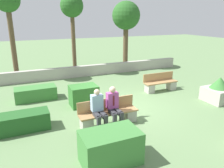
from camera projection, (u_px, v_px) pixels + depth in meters
name	position (u px, v px, depth m)	size (l,w,h in m)	color
ground_plane	(125.00, 107.00, 8.87)	(60.00, 60.00, 0.00)	#607F51
perimeter_wall	(85.00, 71.00, 13.51)	(13.34, 0.30, 0.65)	#ADA89E
bench_front	(108.00, 115.00, 7.40)	(2.04, 0.48, 0.86)	#A37A4C
bench_left_side	(160.00, 84.00, 10.83)	(1.75, 0.48, 0.86)	#A37A4C
person_seated_man	(114.00, 105.00, 7.21)	(0.38, 0.63, 1.34)	#333338
person_seated_woman	(98.00, 108.00, 7.00)	(0.38, 0.63, 1.32)	#333338
hedge_block_near_left	(110.00, 147.00, 5.41)	(1.45, 0.89, 0.84)	#3D7A38
hedge_block_near_right	(20.00, 122.00, 6.98)	(1.82, 0.70, 0.58)	#235623
hedge_block_mid_left	(84.00, 96.00, 8.99)	(1.11, 0.80, 0.84)	#33702D
hedge_block_mid_right	(36.00, 93.00, 9.64)	(1.74, 0.79, 0.58)	#3D7A38
planter_corner_right	(219.00, 91.00, 9.41)	(1.09, 1.09, 1.08)	#ADA89E
tree_leftmost	(8.00, 5.00, 11.57)	(1.34, 1.34, 5.08)	brown
tree_center_left	(72.00, 9.00, 13.05)	(1.38, 1.38, 4.86)	brown
tree_center_right	(126.00, 17.00, 14.98)	(1.93, 1.93, 4.59)	brown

